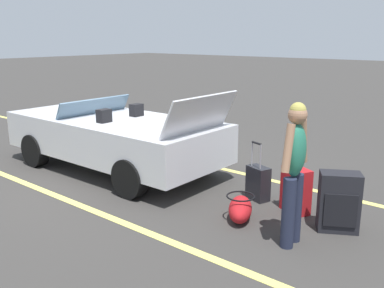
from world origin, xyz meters
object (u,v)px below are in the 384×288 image
at_px(suitcase_small_carryon, 258,183).
at_px(traveler_person, 294,167).
at_px(suitcase_medium_bright, 296,190).
at_px(convertible_car, 107,135).
at_px(suitcase_large_black, 339,202).
at_px(duffel_bag, 240,209).

bearing_deg(suitcase_small_carryon, traveler_person, -114.69).
distance_m(suitcase_medium_bright, suitcase_small_carryon, 0.64).
distance_m(convertible_car, suitcase_large_black, 4.27).
distance_m(suitcase_large_black, suitcase_small_carryon, 1.33).
distance_m(convertible_car, suitcase_medium_bright, 3.63).
bearing_deg(suitcase_medium_bright, suitcase_small_carryon, 112.55).
relative_size(suitcase_medium_bright, duffel_bag, 1.37).
relative_size(suitcase_small_carryon, traveler_person, 0.53).
relative_size(suitcase_large_black, duffel_bag, 1.05).
relative_size(convertible_car, suitcase_medium_bright, 4.34).
height_order(convertible_car, suitcase_large_black, convertible_car).
relative_size(duffel_bag, traveler_person, 0.43).
height_order(convertible_car, traveler_person, traveler_person).
distance_m(suitcase_large_black, traveler_person, 0.94).
distance_m(suitcase_small_carryon, duffel_bag, 0.81).
bearing_deg(traveler_person, suitcase_medium_bright, -70.42).
bearing_deg(suitcase_small_carryon, convertible_car, 115.17).
bearing_deg(suitcase_medium_bright, suitcase_large_black, -77.93).
xyz_separation_m(suitcase_medium_bright, duffel_bag, (0.43, 0.71, -0.15)).
bearing_deg(suitcase_small_carryon, suitcase_large_black, -82.85).
bearing_deg(duffel_bag, suitcase_medium_bright, -120.98).
bearing_deg(convertible_car, traveler_person, 170.76).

